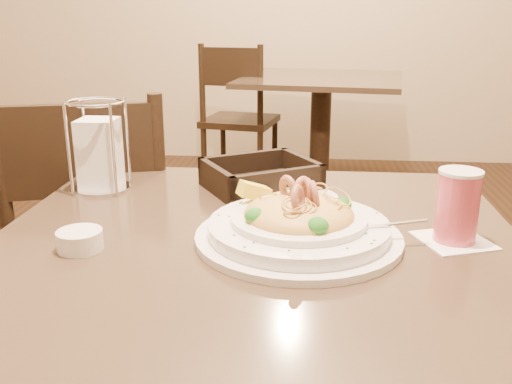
# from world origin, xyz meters

# --- Properties ---
(main_table) EXTENTS (0.90, 0.90, 0.75)m
(main_table) POSITION_xyz_m (0.00, 0.00, 0.51)
(main_table) COLOR black
(main_table) RESTS_ON ground
(background_table) EXTENTS (1.02, 1.02, 0.75)m
(background_table) POSITION_xyz_m (0.16, 2.50, 0.51)
(background_table) COLOR black
(background_table) RESTS_ON ground
(dining_chair_near) EXTENTS (0.52, 0.52, 0.93)m
(dining_chair_near) POSITION_xyz_m (-0.48, 0.50, 0.50)
(dining_chair_near) COLOR black
(dining_chair_near) RESTS_ON ground
(dining_chair_far) EXTENTS (0.49, 0.49, 0.93)m
(dining_chair_far) POSITION_xyz_m (-0.35, 2.60, 0.50)
(dining_chair_far) COLOR black
(dining_chair_far) RESTS_ON ground
(pasta_bowl) EXTENTS (0.38, 0.34, 0.11)m
(pasta_bowl) POSITION_xyz_m (0.07, 0.01, 0.78)
(pasta_bowl) COLOR white
(pasta_bowl) RESTS_ON main_table
(drink_glass) EXTENTS (0.14, 0.14, 0.12)m
(drink_glass) POSITION_xyz_m (0.33, 0.03, 0.81)
(drink_glass) COLOR white
(drink_glass) RESTS_ON main_table
(bread_basket) EXTENTS (0.28, 0.27, 0.06)m
(bread_basket) POSITION_xyz_m (-0.02, 0.30, 0.77)
(bread_basket) COLOR black
(bread_basket) RESTS_ON main_table
(napkin_caddy) EXTENTS (0.12, 0.12, 0.19)m
(napkin_caddy) POSITION_xyz_m (-0.35, 0.26, 0.83)
(napkin_caddy) COLOR silver
(napkin_caddy) RESTS_ON main_table
(side_plate) EXTENTS (0.16, 0.16, 0.01)m
(side_plate) POSITION_xyz_m (0.08, 0.22, 0.75)
(side_plate) COLOR white
(side_plate) RESTS_ON main_table
(butter_ramekin) EXTENTS (0.10, 0.10, 0.03)m
(butter_ramekin) POSITION_xyz_m (-0.28, -0.06, 0.76)
(butter_ramekin) COLOR white
(butter_ramekin) RESTS_ON main_table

